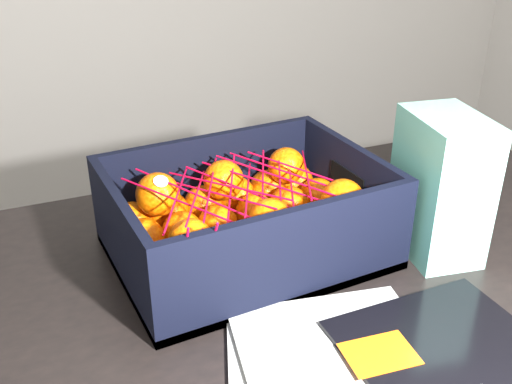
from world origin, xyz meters
name	(u,v)px	position (x,y,z in m)	size (l,w,h in m)	color
table	(294,368)	(-0.07, 0.35, 0.65)	(1.26, 0.89, 0.75)	black
produce_crate	(246,226)	(-0.07, 0.49, 0.79)	(0.35, 0.26, 0.13)	olive
clementine_heap	(246,221)	(-0.07, 0.49, 0.80)	(0.33, 0.25, 0.11)	#EF5C05
mesh_net	(243,189)	(-0.07, 0.48, 0.85)	(0.29, 0.24, 0.09)	red
retail_carton	(441,186)	(0.17, 0.38, 0.85)	(0.09, 0.13, 0.20)	silver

